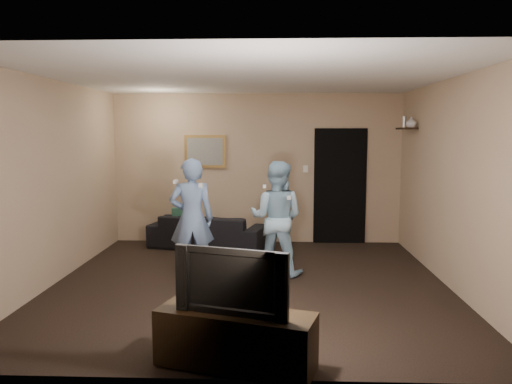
{
  "coord_description": "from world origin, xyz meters",
  "views": [
    {
      "loc": [
        0.32,
        -6.2,
        1.93
      ],
      "look_at": [
        0.07,
        0.3,
        1.15
      ],
      "focal_mm": 35.0,
      "sensor_mm": 36.0,
      "label": 1
    }
  ],
  "objects_px": {
    "sofa": "(208,231)",
    "tv_console": "(235,339)",
    "wii_player_left": "(192,219)",
    "wii_player_right": "(276,218)",
    "television": "(235,279)"
  },
  "relations": [
    {
      "from": "television",
      "to": "wii_player_left",
      "type": "distance_m",
      "value": 2.66
    },
    {
      "from": "wii_player_left",
      "to": "wii_player_right",
      "type": "height_order",
      "value": "wii_player_left"
    },
    {
      "from": "wii_player_left",
      "to": "sofa",
      "type": "bearing_deg",
      "value": 91.06
    },
    {
      "from": "sofa",
      "to": "television",
      "type": "height_order",
      "value": "television"
    },
    {
      "from": "television",
      "to": "wii_player_left",
      "type": "bearing_deg",
      "value": 123.72
    },
    {
      "from": "sofa",
      "to": "wii_player_left",
      "type": "distance_m",
      "value": 1.84
    },
    {
      "from": "sofa",
      "to": "wii_player_right",
      "type": "bearing_deg",
      "value": 140.46
    },
    {
      "from": "tv_console",
      "to": "wii_player_right",
      "type": "bearing_deg",
      "value": 99.83
    },
    {
      "from": "wii_player_right",
      "to": "television",
      "type": "bearing_deg",
      "value": -96.94
    },
    {
      "from": "sofa",
      "to": "wii_player_left",
      "type": "bearing_deg",
      "value": 104.35
    },
    {
      "from": "tv_console",
      "to": "wii_player_left",
      "type": "bearing_deg",
      "value": 123.72
    },
    {
      "from": "sofa",
      "to": "tv_console",
      "type": "height_order",
      "value": "sofa"
    },
    {
      "from": "sofa",
      "to": "wii_player_right",
      "type": "distance_m",
      "value": 1.96
    },
    {
      "from": "television",
      "to": "tv_console",
      "type": "bearing_deg",
      "value": 16.77
    },
    {
      "from": "tv_console",
      "to": "television",
      "type": "relative_size",
      "value": 1.37
    }
  ]
}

